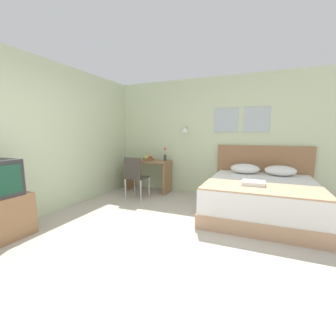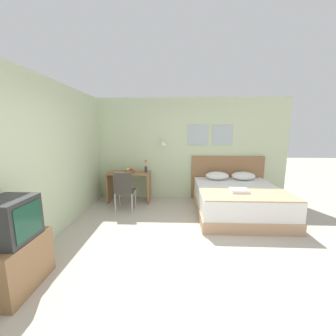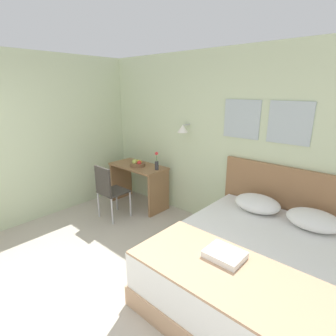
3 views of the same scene
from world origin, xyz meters
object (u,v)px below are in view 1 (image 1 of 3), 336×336
throw_blanket (261,188)px  flower_vase (165,156)px  fruit_bowl (148,159)px  bed (260,198)px  pillow_right (280,171)px  desk (148,170)px  folded_towel_near_foot (253,183)px  desk_chair (135,174)px  headboard (262,173)px  pillow_left (245,169)px

throw_blanket → flower_vase: 2.52m
throw_blanket → fruit_bowl: 2.84m
bed → pillow_right: bearing=65.8°
desk → fruit_bowl: fruit_bowl is taller
throw_blanket → folded_towel_near_foot: bearing=129.5°
throw_blanket → desk_chair: (-2.51, 0.59, -0.07)m
bed → fruit_bowl: (-2.54, 0.67, 0.52)m
folded_towel_near_foot → headboard: bearing=85.5°
desk_chair → bed: bearing=-0.1°
pillow_right → throw_blanket: size_ratio=0.33×
bed → pillow_left: bearing=114.2°
pillow_left → throw_blanket: (0.33, -1.31, -0.09)m
bed → fruit_bowl: 2.68m
pillow_left → folded_towel_near_foot: 1.19m
folded_towel_near_foot → flower_vase: (-2.01, 1.19, 0.24)m
desk → fruit_bowl: (0.02, -0.03, 0.29)m
throw_blanket → desk: 2.87m
headboard → flower_vase: size_ratio=6.07×
pillow_left → desk_chair: 2.31m
bed → desk: size_ratio=1.89×
throw_blanket → bed: bearing=90.0°
headboard → desk_chair: 2.72m
bed → fruit_bowl: size_ratio=7.40×
pillow_left → desk: pillow_left is taller
headboard → fruit_bowl: 2.58m
headboard → bed: bearing=-90.0°
pillow_left → desk: size_ratio=0.54×
desk → flower_vase: bearing=4.9°
pillow_right → desk: bearing=-179.5°
desk → folded_towel_near_foot: bearing=-25.2°
throw_blanket → fruit_bowl: size_ratio=6.32×
pillow_right → folded_towel_near_foot: bearing=-110.7°
bed → desk_chair: (-2.51, 0.01, 0.24)m
bed → throw_blanket: (0.00, -0.58, 0.31)m
headboard → folded_towel_near_foot: headboard is taller
desk → desk_chair: 0.70m
pillow_left → pillow_right: size_ratio=1.00×
pillow_right → desk_chair: size_ratio=0.63×
headboard → throw_blanket: (0.00, -1.62, 0.03)m
headboard → desk: 2.58m
bed → desk: 2.67m
headboard → pillow_left: headboard is taller
headboard → pillow_right: (0.33, -0.31, 0.12)m
pillow_left → throw_blanket: size_ratio=0.33×
flower_vase → folded_towel_near_foot: bearing=-30.5°
bed → folded_towel_near_foot: size_ratio=5.94×
pillow_left → bed: bearing=-65.8°
headboard → folded_towel_near_foot: size_ratio=5.58×
desk_chair → fruit_bowl: bearing=92.0°
bed → headboard: (0.00, 1.04, 0.28)m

